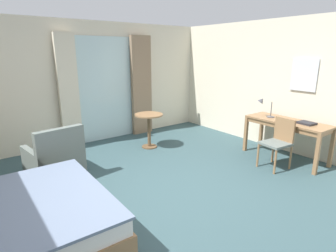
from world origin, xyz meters
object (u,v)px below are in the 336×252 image
object	(u,v)px
desk_lamp	(264,104)
closed_book	(307,123)
desk_chair	(279,140)
bed	(2,231)
round_cafe_table	(149,123)
armchair_by_window	(55,158)
writing_desk	(287,125)

from	to	relation	value
desk_lamp	closed_book	distance (m)	0.84
desk_chair	desk_lamp	xyz separation A→B (m)	(0.37, 0.60, 0.51)
desk_chair	desk_lamp	distance (m)	0.87
bed	desk_lamp	distance (m)	4.63
bed	round_cafe_table	bearing A→B (deg)	31.76
desk_lamp	armchair_by_window	distance (m)	3.92
bed	desk_lamp	bearing A→B (deg)	2.26
bed	closed_book	world-z (taller)	bed
closed_book	armchair_by_window	distance (m)	4.36
writing_desk	closed_book	size ratio (longest dim) A/B	5.51
desk_lamp	armchair_by_window	xyz separation A→B (m)	(-3.62, 1.36, -0.67)
round_cafe_table	writing_desk	bearing A→B (deg)	-50.69
bed	round_cafe_table	distance (m)	3.49
round_cafe_table	bed	bearing A→B (deg)	-148.24
writing_desk	round_cafe_table	world-z (taller)	writing_desk
closed_book	round_cafe_table	xyz separation A→B (m)	(-1.74, 2.45, -0.24)
desk_lamp	writing_desk	bearing A→B (deg)	-74.95
closed_book	armchair_by_window	world-z (taller)	armchair_by_window
desk_chair	closed_book	bearing A→B (deg)	-21.19
armchair_by_window	round_cafe_table	xyz separation A→B (m)	(2.02, 0.30, 0.20)
bed	desk_chair	bearing A→B (deg)	-5.70
armchair_by_window	closed_book	bearing A→B (deg)	-29.78
desk_lamp	round_cafe_table	xyz separation A→B (m)	(-1.60, 1.65, -0.48)
armchair_by_window	writing_desk	bearing A→B (deg)	-25.81
desk_lamp	armchair_by_window	bearing A→B (deg)	159.48
desk_chair	armchair_by_window	size ratio (longest dim) A/B	1.00
writing_desk	round_cafe_table	xyz separation A→B (m)	(-1.73, 2.11, -0.13)
writing_desk	armchair_by_window	bearing A→B (deg)	154.19
armchair_by_window	round_cafe_table	size ratio (longest dim) A/B	1.20
desk_chair	armchair_by_window	xyz separation A→B (m)	(-3.25, 1.95, -0.17)
bed	armchair_by_window	world-z (taller)	bed
writing_desk	desk_chair	bearing A→B (deg)	-163.78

